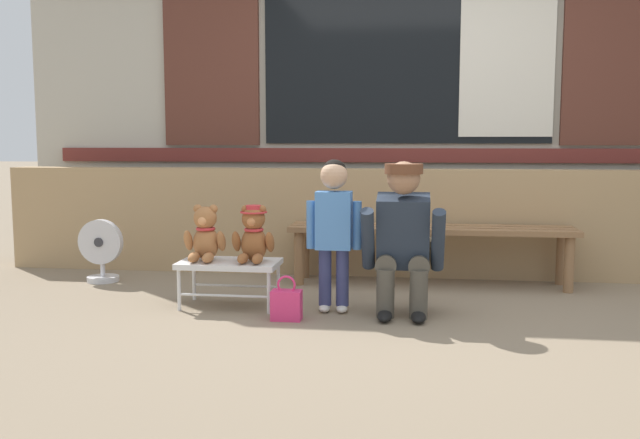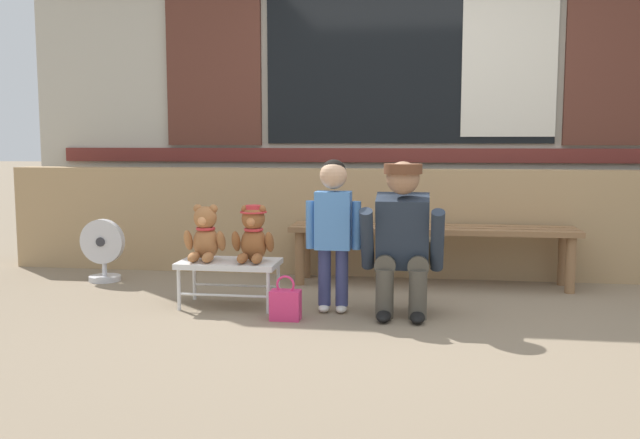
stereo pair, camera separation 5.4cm
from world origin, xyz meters
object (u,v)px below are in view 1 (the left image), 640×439
(child_standing, at_px, (334,218))
(teddy_bear_with_hat, at_px, (253,235))
(wooden_bench_long, at_px, (430,235))
(small_display_bench, at_px, (230,266))
(teddy_bear_plain, at_px, (205,235))
(adult_crouching, at_px, (405,238))
(floor_fan, at_px, (101,251))
(handbag_on_ground, at_px, (287,304))

(child_standing, bearing_deg, teddy_bear_with_hat, 175.37)
(wooden_bench_long, xyz_separation_m, small_display_bench, (-1.30, -0.87, -0.11))
(teddy_bear_plain, bearing_deg, wooden_bench_long, 30.78)
(teddy_bear_plain, distance_m, adult_crouching, 1.28)
(teddy_bear_with_hat, bearing_deg, wooden_bench_long, 37.30)
(teddy_bear_with_hat, bearing_deg, floor_fan, 154.69)
(wooden_bench_long, xyz_separation_m, child_standing, (-0.62, -0.91, 0.22))
(adult_crouching, height_order, floor_fan, adult_crouching)
(adult_crouching, bearing_deg, small_display_bench, 176.59)
(wooden_bench_long, height_order, teddy_bear_with_hat, teddy_bear_with_hat)
(wooden_bench_long, relative_size, floor_fan, 4.37)
(floor_fan, bearing_deg, small_display_bench, -28.32)
(small_display_bench, height_order, teddy_bear_with_hat, teddy_bear_with_hat)
(wooden_bench_long, relative_size, child_standing, 2.19)
(teddy_bear_with_hat, bearing_deg, adult_crouching, -4.11)
(adult_crouching, xyz_separation_m, floor_fan, (-2.30, 0.70, -0.24))
(teddy_bear_with_hat, distance_m, handbag_on_ground, 0.54)
(teddy_bear_plain, height_order, handbag_on_ground, teddy_bear_plain)
(small_display_bench, bearing_deg, handbag_on_ground, -33.77)
(wooden_bench_long, bearing_deg, child_standing, -124.10)
(wooden_bench_long, relative_size, small_display_bench, 3.28)
(teddy_bear_plain, height_order, floor_fan, teddy_bear_plain)
(child_standing, height_order, floor_fan, child_standing)
(wooden_bench_long, xyz_separation_m, adult_crouching, (-0.18, -0.94, 0.11))
(small_display_bench, relative_size, teddy_bear_with_hat, 1.76)
(teddy_bear_plain, bearing_deg, small_display_bench, -0.51)
(small_display_bench, distance_m, teddy_bear_plain, 0.25)
(small_display_bench, relative_size, child_standing, 0.67)
(handbag_on_ground, bearing_deg, child_standing, 43.74)
(teddy_bear_with_hat, height_order, adult_crouching, adult_crouching)
(handbag_on_ground, bearing_deg, small_display_bench, 146.23)
(teddy_bear_plain, xyz_separation_m, adult_crouching, (1.28, -0.07, 0.02))
(small_display_bench, height_order, handbag_on_ground, small_display_bench)
(child_standing, relative_size, adult_crouching, 1.01)
(teddy_bear_with_hat, xyz_separation_m, adult_crouching, (0.96, -0.07, 0.01))
(wooden_bench_long, relative_size, teddy_bear_with_hat, 5.78)
(small_display_bench, xyz_separation_m, teddy_bear_with_hat, (0.16, 0.00, 0.21))
(adult_crouching, bearing_deg, child_standing, 176.51)
(child_standing, relative_size, floor_fan, 2.00)
(wooden_bench_long, distance_m, handbag_on_ground, 1.48)
(small_display_bench, relative_size, teddy_bear_plain, 1.76)
(wooden_bench_long, distance_m, floor_fan, 2.50)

